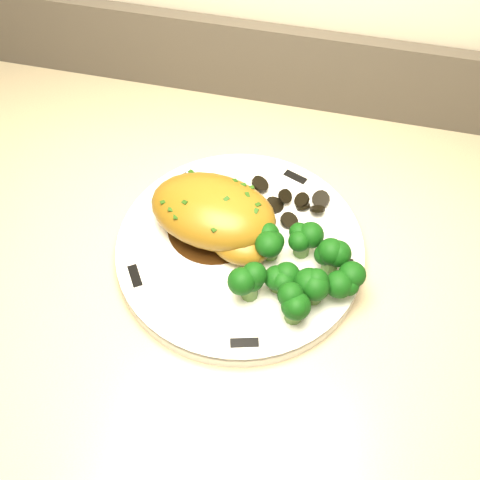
% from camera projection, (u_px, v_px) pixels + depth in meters
% --- Properties ---
extents(counter, '(2.00, 0.66, 0.98)m').
position_uv_depth(counter, '(21.00, 360.00, 1.10)').
color(counter, brown).
rests_on(counter, ground).
extents(plate, '(0.35, 0.35, 0.02)m').
position_uv_depth(plate, '(240.00, 250.00, 0.72)').
color(plate, white).
rests_on(plate, counter).
extents(rim_accent_0, '(0.03, 0.02, 0.00)m').
position_uv_depth(rim_accent_0, '(295.00, 177.00, 0.77)').
color(rim_accent_0, black).
rests_on(rim_accent_0, plate).
extents(rim_accent_1, '(0.03, 0.03, 0.00)m').
position_uv_depth(rim_accent_1, '(179.00, 180.00, 0.76)').
color(rim_accent_1, black).
rests_on(rim_accent_1, plate).
extents(rim_accent_2, '(0.03, 0.03, 0.00)m').
position_uv_depth(rim_accent_2, '(135.00, 276.00, 0.68)').
color(rim_accent_2, black).
rests_on(rim_accent_2, plate).
extents(rim_accent_3, '(0.03, 0.02, 0.00)m').
position_uv_depth(rim_accent_3, '(244.00, 343.00, 0.63)').
color(rim_accent_3, black).
rests_on(rim_accent_3, plate).
extents(rim_accent_4, '(0.01, 0.03, 0.00)m').
position_uv_depth(rim_accent_4, '(347.00, 269.00, 0.69)').
color(rim_accent_4, black).
rests_on(rim_accent_4, plate).
extents(gravy_pool, '(0.11, 0.11, 0.00)m').
position_uv_depth(gravy_pool, '(214.00, 226.00, 0.72)').
color(gravy_pool, black).
rests_on(gravy_pool, plate).
extents(chicken_breast, '(0.16, 0.12, 0.06)m').
position_uv_depth(chicken_breast, '(216.00, 215.00, 0.70)').
color(chicken_breast, '#956919').
rests_on(chicken_breast, plate).
extents(mushroom_pile, '(0.10, 0.07, 0.02)m').
position_uv_depth(mushroom_pile, '(281.00, 213.00, 0.73)').
color(mushroom_pile, black).
rests_on(mushroom_pile, plate).
extents(broccoli_florets, '(0.13, 0.12, 0.04)m').
position_uv_depth(broccoli_florets, '(298.00, 271.00, 0.66)').
color(broccoli_florets, '#517933').
rests_on(broccoli_florets, plate).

